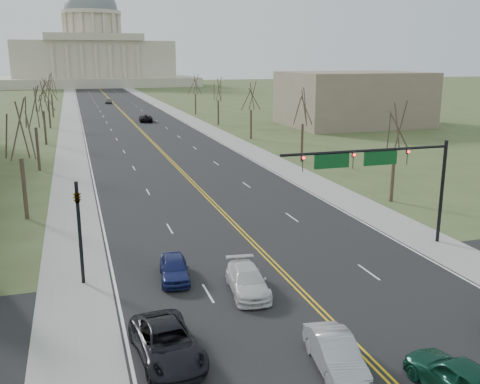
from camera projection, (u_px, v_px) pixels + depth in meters
ground at (388, 379)px, 21.54m from camera, size 600.00×600.00×0.00m
road at (124, 114)px, 123.39m from camera, size 20.00×380.00×0.01m
cross_road at (323, 313)px, 27.10m from camera, size 120.00×14.00×0.01m
sidewalk_left at (70, 116)px, 119.93m from camera, size 4.00×380.00×0.03m
sidewalk_right at (176, 112)px, 126.85m from camera, size 4.00×380.00×0.03m
center_line at (124, 114)px, 123.39m from camera, size 0.42×380.00×0.01m
edge_line_left at (80, 115)px, 120.56m from camera, size 0.15×380.00×0.01m
edge_line_right at (167, 113)px, 126.22m from camera, size 0.15×380.00×0.01m
capitol at (94, 54)px, 249.48m from camera, size 90.00×60.00×50.00m
signal_mast at (379, 166)px, 34.79m from camera, size 12.12×0.44×7.20m
signal_left at (79, 221)px, 29.82m from camera, size 0.32×0.36×6.00m
tree_r_0 at (396, 129)px, 46.64m from camera, size 3.74×3.74×8.50m
tree_l_0 at (19, 133)px, 41.30m from camera, size 3.96×3.96×9.00m
tree_r_1 at (303, 109)px, 65.16m from camera, size 3.74×3.74×8.50m
tree_l_1 at (34, 110)px, 59.82m from camera, size 3.96×3.96×9.00m
tree_r_2 at (251, 98)px, 83.68m from camera, size 3.74×3.74×8.50m
tree_l_2 at (42, 98)px, 78.34m from camera, size 3.96×3.96×9.00m
tree_r_3 at (218, 90)px, 102.20m from camera, size 3.74×3.74×8.50m
tree_l_3 at (47, 90)px, 96.86m from camera, size 3.96×3.96×9.00m
tree_r_4 at (195, 85)px, 120.72m from camera, size 3.74×3.74×8.50m
tree_l_4 at (51, 85)px, 115.38m from camera, size 3.96×3.96×9.00m
bldg_right_mass at (352, 99)px, 102.24m from camera, size 25.00×20.00×10.00m
car_nb_inner_lead at (459, 378)px, 20.20m from camera, size 2.43×4.87×1.59m
car_sb_inner_lead at (335, 354)px, 22.01m from camera, size 2.11×4.60×1.46m
car_sb_outer_lead at (167, 343)px, 22.80m from camera, size 2.95×5.56×1.49m
car_sb_inner_second at (247, 281)px, 29.32m from camera, size 2.44×4.93×1.38m
car_sb_outer_second at (174, 268)px, 31.05m from camera, size 2.08×4.21×1.38m
car_far_nb at (146, 118)px, 108.17m from camera, size 2.86×5.58×1.51m
car_far_sb at (109, 101)px, 151.02m from camera, size 2.13×4.19×1.37m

